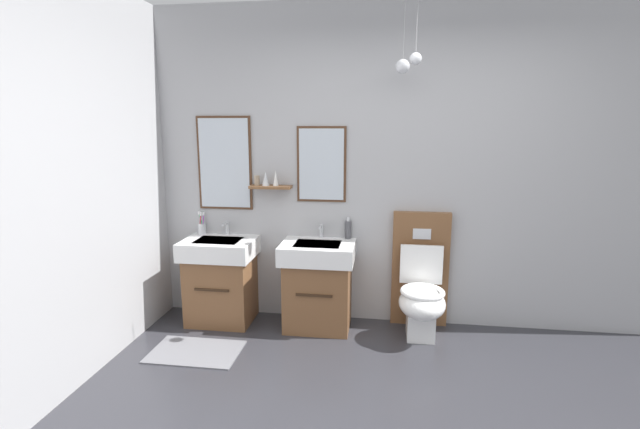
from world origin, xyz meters
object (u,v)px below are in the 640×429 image
toilet (421,289)px  toothbrush_cup (202,228)px  soap_dispenser (348,229)px  vanity_sink_left (221,278)px  vanity_sink_right (318,283)px

toilet → toothbrush_cup: bearing=175.3°
toilet → soap_dispenser: toilet is taller
vanity_sink_left → toilet: (1.73, 0.01, -0.02)m
vanity_sink_right → toilet: 0.86m
soap_dispenser → toilet: bearing=-15.3°
vanity_sink_right → toothbrush_cup: toothbrush_cup is taller
toothbrush_cup → toilet: bearing=-4.7°
toothbrush_cup → vanity_sink_left: bearing=-37.2°
toilet → toothbrush_cup: (-1.96, 0.16, 0.43)m
toilet → toothbrush_cup: size_ratio=4.80×
vanity_sink_right → toothbrush_cup: 1.18m
vanity_sink_right → toilet: toilet is taller
vanity_sink_left → toilet: toilet is taller
vanity_sink_right → toilet: size_ratio=0.75×
vanity_sink_right → vanity_sink_left: bearing=180.0°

